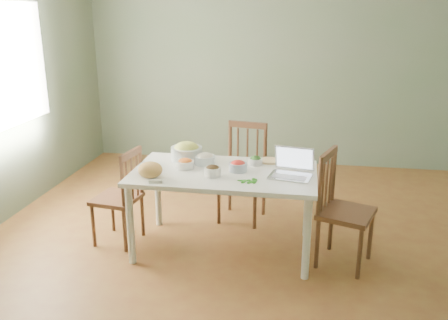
% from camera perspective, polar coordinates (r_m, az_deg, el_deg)
% --- Properties ---
extents(floor, '(5.00, 5.00, 0.00)m').
position_cam_1_polar(floor, '(4.39, 3.37, -10.07)').
color(floor, brown).
rests_on(floor, ground).
extents(wall_back, '(5.00, 0.00, 2.70)m').
position_cam_1_polar(wall_back, '(6.41, 6.23, 11.39)').
color(wall_back, slate).
rests_on(wall_back, ground).
extents(wall_front, '(5.00, 0.00, 2.70)m').
position_cam_1_polar(wall_front, '(1.58, -6.37, -8.32)').
color(wall_front, slate).
rests_on(wall_front, ground).
extents(dining_table, '(1.55, 0.87, 0.72)m').
position_cam_1_polar(dining_table, '(4.17, -0.00, -6.06)').
color(dining_table, white).
rests_on(dining_table, floor).
extents(chair_far, '(0.48, 0.47, 0.96)m').
position_cam_1_polar(chair_far, '(4.72, 2.14, -1.64)').
color(chair_far, '#512E1B').
rests_on(chair_far, floor).
extents(chair_left, '(0.42, 0.43, 0.87)m').
position_cam_1_polar(chair_left, '(4.39, -12.65, -4.23)').
color(chair_left, '#512E1B').
rests_on(chair_left, floor).
extents(chair_right, '(0.52, 0.53, 0.95)m').
position_cam_1_polar(chair_right, '(4.02, 14.40, -5.84)').
color(chair_right, '#512E1B').
rests_on(chair_right, floor).
extents(bread_boule, '(0.23, 0.23, 0.13)m').
position_cam_1_polar(bread_boule, '(3.92, -8.77, -1.16)').
color(bread_boule, '#C48F48').
rests_on(bread_boule, dining_table).
extents(butter_stick, '(0.11, 0.05, 0.03)m').
position_cam_1_polar(butter_stick, '(3.81, -8.15, -2.53)').
color(butter_stick, silver).
rests_on(butter_stick, dining_table).
extents(bowl_squash, '(0.31, 0.31, 0.16)m').
position_cam_1_polar(bowl_squash, '(4.32, -4.46, 1.02)').
color(bowl_squash, '#B6BB50').
rests_on(bowl_squash, dining_table).
extents(bowl_carrot, '(0.18, 0.18, 0.08)m').
position_cam_1_polar(bowl_carrot, '(4.12, -4.64, -0.42)').
color(bowl_carrot, orange).
rests_on(bowl_carrot, dining_table).
extents(bowl_onion, '(0.21, 0.21, 0.10)m').
position_cam_1_polar(bowl_onion, '(4.21, -2.29, 0.16)').
color(bowl_onion, beige).
rests_on(bowl_onion, dining_table).
extents(bowl_mushroom, '(0.15, 0.15, 0.09)m').
position_cam_1_polar(bowl_mushroom, '(3.92, -1.35, -1.27)').
color(bowl_mushroom, black).
rests_on(bowl_mushroom, dining_table).
extents(bowl_redpep, '(0.19, 0.19, 0.09)m').
position_cam_1_polar(bowl_redpep, '(4.03, 1.67, -0.71)').
color(bowl_redpep, '#B32924').
rests_on(bowl_redpep, dining_table).
extents(bowl_broccoli, '(0.15, 0.15, 0.08)m').
position_cam_1_polar(bowl_broccoli, '(4.21, 3.77, -0.05)').
color(bowl_broccoli, '#1E4219').
rests_on(bowl_broccoli, dining_table).
extents(flatbread, '(0.25, 0.25, 0.02)m').
position_cam_1_polar(flatbread, '(4.31, 5.41, -0.09)').
color(flatbread, tan).
rests_on(flatbread, dining_table).
extents(basil_bunch, '(0.18, 0.18, 0.02)m').
position_cam_1_polar(basil_bunch, '(3.81, 2.79, -2.38)').
color(basil_bunch, '#11550A').
rests_on(basil_bunch, dining_table).
extents(laptop, '(0.38, 0.35, 0.23)m').
position_cam_1_polar(laptop, '(3.90, 7.93, -0.49)').
color(laptop, silver).
rests_on(laptop, dining_table).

